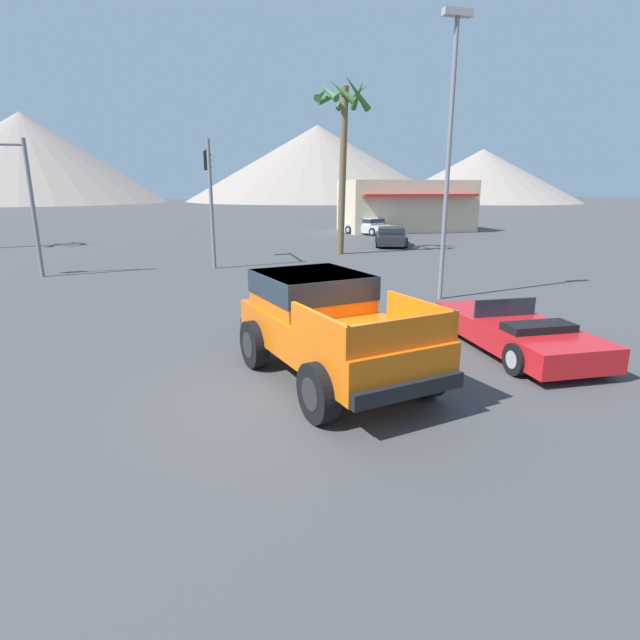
% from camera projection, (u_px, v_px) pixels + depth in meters
% --- Properties ---
extents(ground_plane, '(320.00, 320.00, 0.00)m').
position_uv_depth(ground_plane, '(313.00, 387.00, 9.13)').
color(ground_plane, '#424244').
extents(orange_pickup_truck, '(3.18, 5.07, 1.93)m').
position_uv_depth(orange_pickup_truck, '(326.00, 321.00, 9.42)').
color(orange_pickup_truck, orange).
rests_on(orange_pickup_truck, ground_plane).
extents(red_convertible_car, '(2.05, 4.45, 1.08)m').
position_uv_depth(red_convertible_car, '(516.00, 332.00, 11.06)').
color(red_convertible_car, red).
rests_on(red_convertible_car, ground_plane).
extents(parked_car_dark, '(3.14, 4.81, 1.13)m').
position_uv_depth(parked_car_dark, '(391.00, 236.00, 31.24)').
color(parked_car_dark, '#232328').
rests_on(parked_car_dark, ground_plane).
extents(parked_car_silver, '(3.39, 4.54, 1.25)m').
position_uv_depth(parked_car_silver, '(368.00, 226.00, 38.71)').
color(parked_car_silver, '#B7BABF').
rests_on(parked_car_silver, ground_plane).
extents(traffic_light_main, '(0.38, 3.59, 5.55)m').
position_uv_depth(traffic_light_main, '(209.00, 180.00, 22.84)').
color(traffic_light_main, slate).
rests_on(traffic_light_main, ground_plane).
extents(street_lamp_post, '(0.90, 0.24, 8.48)m').
position_uv_depth(street_lamp_post, '(450.00, 137.00, 15.10)').
color(street_lamp_post, slate).
rests_on(street_lamp_post, ground_plane).
extents(palm_tree_short, '(3.17, 3.11, 8.87)m').
position_uv_depth(palm_tree_short, '(342.00, 125.00, 25.68)').
color(palm_tree_short, brown).
rests_on(palm_tree_short, ground_plane).
extents(storefront_building, '(10.51, 5.76, 4.11)m').
position_uv_depth(storefront_building, '(406.00, 206.00, 41.24)').
color(storefront_building, beige).
rests_on(storefront_building, ground_plane).
extents(distant_mountain_range, '(164.11, 80.05, 20.87)m').
position_uv_depth(distant_mountain_range, '(193.00, 162.00, 122.69)').
color(distant_mountain_range, gray).
rests_on(distant_mountain_range, ground_plane).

